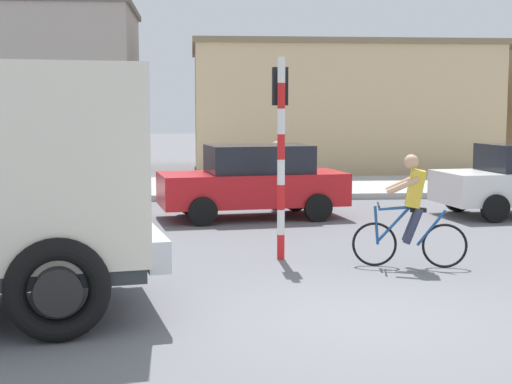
{
  "coord_description": "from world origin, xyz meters",
  "views": [
    {
      "loc": [
        -1.91,
        -8.31,
        2.44
      ],
      "look_at": [
        -1.0,
        2.5,
        1.2
      ],
      "focal_mm": 52.88,
      "sensor_mm": 36.0,
      "label": 1
    }
  ],
  "objects_px": {
    "car_white_mid": "(254,181)",
    "cyclist": "(411,211)",
    "traffic_light_pole": "(281,130)",
    "pedestrian_near_kerb": "(276,174)"
  },
  "relations": [
    {
      "from": "car_white_mid",
      "to": "cyclist",
      "type": "bearing_deg",
      "value": -69.67
    },
    {
      "from": "cyclist",
      "to": "traffic_light_pole",
      "type": "relative_size",
      "value": 0.54
    },
    {
      "from": "cyclist",
      "to": "pedestrian_near_kerb",
      "type": "xyz_separation_m",
      "value": [
        -1.32,
        6.61,
        -0.02
      ]
    },
    {
      "from": "cyclist",
      "to": "traffic_light_pole",
      "type": "xyz_separation_m",
      "value": [
        -1.89,
        0.83,
        1.2
      ]
    },
    {
      "from": "pedestrian_near_kerb",
      "to": "cyclist",
      "type": "bearing_deg",
      "value": -78.74
    },
    {
      "from": "traffic_light_pole",
      "to": "car_white_mid",
      "type": "distance_m",
      "value": 4.62
    },
    {
      "from": "car_white_mid",
      "to": "traffic_light_pole",
      "type": "bearing_deg",
      "value": -89.15
    },
    {
      "from": "car_white_mid",
      "to": "pedestrian_near_kerb",
      "type": "distance_m",
      "value": 1.48
    },
    {
      "from": "cyclist",
      "to": "car_white_mid",
      "type": "distance_m",
      "value": 5.63
    },
    {
      "from": "cyclist",
      "to": "car_white_mid",
      "type": "relative_size",
      "value": 0.41
    }
  ]
}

